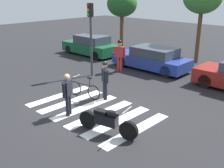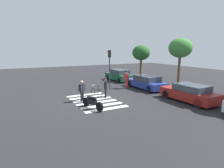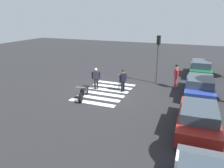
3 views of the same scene
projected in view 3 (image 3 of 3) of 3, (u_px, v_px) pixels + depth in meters
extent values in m
plane|color=#232326|center=(105.00, 92.00, 16.20)|extent=(60.00, 60.00, 0.00)
cylinder|color=black|center=(81.00, 98.00, 14.16)|extent=(0.65, 0.29, 0.64)
cylinder|color=black|center=(86.00, 90.00, 15.64)|extent=(0.65, 0.29, 0.64)
cube|color=black|center=(84.00, 91.00, 14.89)|extent=(0.84, 0.47, 0.36)
ellipsoid|color=black|center=(83.00, 88.00, 14.59)|extent=(0.52, 0.35, 0.24)
cube|color=black|center=(84.00, 87.00, 15.01)|extent=(0.49, 0.34, 0.12)
cylinder|color=#A5A5AD|center=(80.00, 87.00, 14.02)|extent=(0.19, 0.61, 0.04)
torus|color=black|center=(121.00, 82.00, 17.51)|extent=(0.65, 0.17, 0.66)
torus|color=black|center=(119.00, 86.00, 16.54)|extent=(0.65, 0.17, 0.66)
cylinder|color=black|center=(120.00, 80.00, 16.94)|extent=(0.80, 0.20, 0.04)
cylinder|color=black|center=(120.00, 79.00, 16.60)|extent=(0.04, 0.04, 0.34)
cube|color=black|center=(120.00, 77.00, 16.54)|extent=(0.22, 0.14, 0.06)
cylinder|color=#99999E|center=(121.00, 75.00, 17.23)|extent=(0.12, 0.46, 0.03)
cylinder|color=black|center=(95.00, 84.00, 16.70)|extent=(0.14, 0.14, 0.81)
cylinder|color=black|center=(97.00, 84.00, 16.72)|extent=(0.14, 0.14, 0.81)
cube|color=black|center=(96.00, 75.00, 16.50)|extent=(0.40, 0.51, 0.58)
sphere|color=tan|center=(96.00, 70.00, 16.37)|extent=(0.22, 0.22, 0.22)
cylinder|color=black|center=(92.00, 75.00, 16.47)|extent=(0.09, 0.09, 0.55)
cylinder|color=black|center=(100.00, 75.00, 16.53)|extent=(0.09, 0.09, 0.55)
cylinder|color=black|center=(124.00, 86.00, 16.16)|extent=(0.14, 0.14, 0.80)
cylinder|color=black|center=(122.00, 87.00, 16.06)|extent=(0.14, 0.14, 0.80)
cube|color=black|center=(123.00, 78.00, 15.91)|extent=(0.50, 0.41, 0.56)
sphere|color=#8C664C|center=(123.00, 72.00, 15.77)|extent=(0.22, 0.22, 0.22)
cylinder|color=black|center=(126.00, 77.00, 16.06)|extent=(0.09, 0.09, 0.54)
cylinder|color=black|center=(120.00, 78.00, 15.75)|extent=(0.09, 0.09, 0.54)
sphere|color=black|center=(123.00, 71.00, 15.74)|extent=(0.23, 0.23, 0.23)
cylinder|color=#B22D33|center=(175.00, 82.00, 17.05)|extent=(0.14, 0.14, 0.87)
cylinder|color=#B22D33|center=(176.00, 83.00, 16.88)|extent=(0.14, 0.14, 0.87)
cube|color=#B22D33|center=(176.00, 73.00, 16.74)|extent=(0.55, 0.38, 0.62)
sphere|color=tan|center=(177.00, 67.00, 16.60)|extent=(0.24, 0.24, 0.24)
cylinder|color=#B22D33|center=(175.00, 72.00, 17.03)|extent=(0.09, 0.09, 0.59)
cylinder|color=#B22D33|center=(178.00, 74.00, 16.45)|extent=(0.09, 0.09, 0.59)
sphere|color=black|center=(177.00, 66.00, 16.56)|extent=(0.25, 0.25, 0.25)
cube|color=silver|center=(116.00, 83.00, 18.18)|extent=(0.45, 3.27, 0.01)
cube|color=silver|center=(112.00, 86.00, 17.39)|extent=(0.45, 3.27, 0.01)
cube|color=silver|center=(108.00, 90.00, 16.59)|extent=(0.45, 3.27, 0.01)
cube|color=silver|center=(103.00, 94.00, 15.80)|extent=(0.45, 3.27, 0.01)
cube|color=silver|center=(97.00, 98.00, 15.00)|extent=(0.45, 3.27, 0.01)
cube|color=silver|center=(92.00, 103.00, 14.21)|extent=(0.45, 3.27, 0.01)
cylinder|color=black|center=(192.00, 68.00, 22.01)|extent=(0.61, 0.23, 0.61)
cylinder|color=black|center=(208.00, 69.00, 21.48)|extent=(0.61, 0.23, 0.61)
cylinder|color=black|center=(191.00, 76.00, 19.36)|extent=(0.61, 0.23, 0.61)
cylinder|color=black|center=(210.00, 77.00, 18.83)|extent=(0.61, 0.23, 0.61)
cube|color=#14512D|center=(200.00, 70.00, 20.35)|extent=(4.42, 1.89, 0.70)
cube|color=#333D47|center=(201.00, 64.00, 19.96)|extent=(2.40, 1.63, 0.58)
cube|color=#F2EDCC|center=(194.00, 64.00, 22.43)|extent=(0.08, 0.20, 0.12)
cube|color=#F2EDCC|center=(206.00, 65.00, 22.04)|extent=(0.08, 0.20, 0.12)
cylinder|color=black|center=(188.00, 83.00, 17.22)|extent=(0.68, 0.23, 0.68)
cylinder|color=black|center=(211.00, 85.00, 16.66)|extent=(0.68, 0.23, 0.68)
cylinder|color=black|center=(186.00, 96.00, 14.39)|extent=(0.68, 0.23, 0.68)
cylinder|color=black|center=(213.00, 100.00, 13.83)|extent=(0.68, 0.23, 0.68)
cube|color=navy|center=(199.00, 88.00, 15.47)|extent=(4.71, 1.99, 0.63)
cube|color=#333D47|center=(200.00, 81.00, 15.09)|extent=(2.56, 1.71, 0.55)
cube|color=#F2EDCC|center=(191.00, 78.00, 17.69)|extent=(0.08, 0.20, 0.12)
cube|color=#F2EDCC|center=(208.00, 79.00, 17.29)|extent=(0.08, 0.20, 0.12)
cylinder|color=black|center=(182.00, 110.00, 12.37)|extent=(0.68, 0.23, 0.68)
cylinder|color=black|center=(214.00, 114.00, 11.82)|extent=(0.68, 0.23, 0.68)
cylinder|color=black|center=(178.00, 136.00, 9.66)|extent=(0.68, 0.23, 0.68)
cylinder|color=black|center=(218.00, 144.00, 9.11)|extent=(0.68, 0.23, 0.68)
cube|color=maroon|center=(198.00, 121.00, 10.68)|extent=(4.51, 1.95, 0.70)
cube|color=#333D47|center=(199.00, 111.00, 10.30)|extent=(2.45, 1.69, 0.48)
cube|color=#F2EDCC|center=(187.00, 101.00, 12.80)|extent=(0.08, 0.20, 0.12)
cube|color=#F2EDCC|center=(209.00, 104.00, 12.40)|extent=(0.08, 0.20, 0.12)
cube|color=#F2EDCC|center=(186.00, 152.00, 8.02)|extent=(0.08, 0.20, 0.12)
cube|color=#F2EDCC|center=(219.00, 159.00, 7.65)|extent=(0.08, 0.20, 0.12)
cylinder|color=#38383D|center=(157.00, 64.00, 17.72)|extent=(0.12, 0.12, 3.21)
cube|color=black|center=(159.00, 40.00, 17.12)|extent=(0.28, 0.28, 0.70)
sphere|color=red|center=(157.00, 37.00, 17.12)|extent=(0.16, 0.16, 0.16)
sphere|color=orange|center=(157.00, 40.00, 17.19)|extent=(0.16, 0.16, 0.16)
sphere|color=green|center=(157.00, 43.00, 17.26)|extent=(0.16, 0.16, 0.16)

